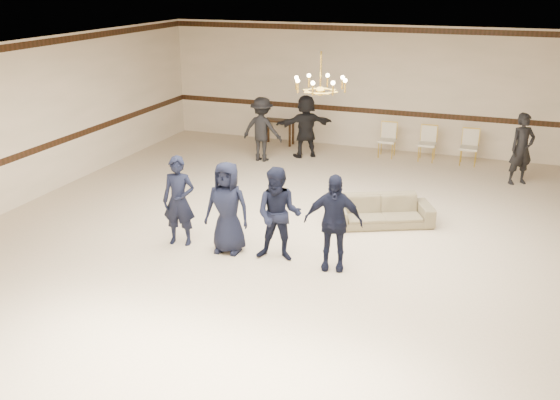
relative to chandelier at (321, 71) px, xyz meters
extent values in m
cube|color=beige|center=(0.00, -1.00, -2.88)|extent=(12.00, 14.00, 0.01)
cube|color=#2E2219|center=(0.00, -1.00, 0.33)|extent=(12.00, 14.00, 0.01)
cube|color=beige|center=(0.00, 6.00, -1.27)|extent=(12.00, 0.01, 3.20)
cube|color=beige|center=(-6.00, -1.00, -1.27)|extent=(0.01, 14.00, 3.20)
cube|color=black|center=(0.00, 5.99, -1.88)|extent=(12.00, 0.02, 0.14)
cube|color=black|center=(0.00, 5.99, 0.21)|extent=(12.00, 0.02, 0.14)
imported|color=black|center=(-2.06, -1.27, -2.10)|extent=(0.62, 0.46, 1.55)
imported|color=black|center=(-1.16, -1.27, -2.10)|extent=(0.79, 0.53, 1.55)
imported|color=black|center=(-0.26, -1.27, -2.10)|extent=(0.83, 0.69, 1.55)
imported|color=black|center=(0.64, -1.27, -2.10)|extent=(0.97, 0.55, 1.55)
imported|color=#6F654A|center=(1.01, 0.77, -2.61)|extent=(1.97, 1.44, 0.54)
imported|color=black|center=(-2.64, 3.89, -2.08)|extent=(1.05, 0.64, 1.58)
imported|color=black|center=(-1.74, 4.59, -2.08)|extent=(1.47, 1.23, 1.58)
imported|color=black|center=(3.36, 4.19, -2.08)|extent=(0.69, 0.64, 1.58)
cube|color=#331E11|center=(-2.79, 5.49, -2.53)|extent=(0.82, 0.36, 0.68)
camera|label=1|loc=(2.92, -9.77, 1.50)|focal=39.31mm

